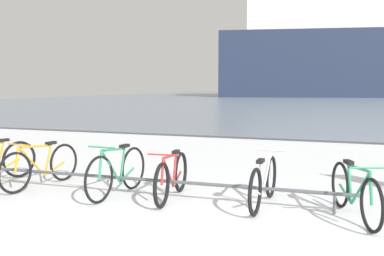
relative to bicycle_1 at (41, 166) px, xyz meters
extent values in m
cube|color=slate|center=(3.38, 62.93, -0.40)|extent=(80.00, 110.00, 0.08)
cube|color=#47474C|center=(3.38, 7.93, -0.38)|extent=(80.00, 0.50, 0.05)
cylinder|color=#4C5156|center=(1.98, -0.06, -0.08)|extent=(6.13, 0.20, 0.05)
cylinder|color=#4C5156|center=(4.73, 0.01, -0.22)|extent=(0.04, 0.04, 0.28)
torus|color=black|center=(-0.89, 0.49, -0.02)|extent=(0.25, 0.67, 0.68)
cylinder|color=gold|center=(-1.00, 0.13, 0.08)|extent=(0.09, 0.20, 0.51)
cylinder|color=gold|center=(-0.96, 0.27, -0.09)|extent=(0.17, 0.46, 0.19)
cube|color=black|center=(-0.98, 0.21, 0.37)|extent=(0.14, 0.21, 0.05)
torus|color=black|center=(-0.07, -0.53, -0.02)|extent=(0.13, 0.67, 0.67)
torus|color=black|center=(0.07, 0.54, -0.02)|extent=(0.13, 0.67, 0.67)
cylinder|color=gold|center=(-0.02, -0.18, 0.10)|extent=(0.11, 0.56, 0.57)
cylinder|color=gold|center=(0.02, 0.16, 0.07)|extent=(0.06, 0.20, 0.51)
cylinder|color=gold|center=(-0.01, -0.10, 0.34)|extent=(0.12, 0.70, 0.08)
cylinder|color=gold|center=(0.04, 0.31, -0.10)|extent=(0.09, 0.47, 0.18)
cylinder|color=gold|center=(-0.06, -0.49, 0.17)|extent=(0.05, 0.12, 0.40)
cube|color=black|center=(0.03, 0.24, 0.36)|extent=(0.10, 0.21, 0.05)
cylinder|color=gold|center=(-0.06, -0.45, 0.42)|extent=(0.46, 0.08, 0.02)
torus|color=black|center=(1.49, -0.57, -0.01)|extent=(0.08, 0.70, 0.70)
torus|color=black|center=(1.55, 0.39, -0.01)|extent=(0.08, 0.70, 0.70)
cylinder|color=#2D8C60|center=(1.51, -0.26, 0.12)|extent=(0.07, 0.51, 0.59)
cylinder|color=#2D8C60|center=(1.53, 0.05, 0.10)|extent=(0.05, 0.18, 0.53)
cylinder|color=#2D8C60|center=(1.51, -0.19, 0.38)|extent=(0.07, 0.62, 0.09)
cylinder|color=#2D8C60|center=(1.54, 0.18, -0.09)|extent=(0.06, 0.42, 0.19)
cylinder|color=#2D8C60|center=(1.49, -0.53, 0.20)|extent=(0.04, 0.11, 0.42)
cube|color=black|center=(1.53, 0.12, 0.40)|extent=(0.09, 0.20, 0.05)
cylinder|color=#2D8C60|center=(1.50, -0.50, 0.46)|extent=(0.46, 0.05, 0.02)
torus|color=black|center=(2.45, -0.49, -0.03)|extent=(0.12, 0.65, 0.65)
torus|color=black|center=(2.35, 0.48, -0.03)|extent=(0.12, 0.65, 0.65)
cylinder|color=#B22D2D|center=(2.42, -0.17, 0.08)|extent=(0.09, 0.52, 0.54)
cylinder|color=#B22D2D|center=(2.38, 0.14, 0.06)|extent=(0.05, 0.18, 0.48)
cylinder|color=#B22D2D|center=(2.41, -0.10, 0.31)|extent=(0.10, 0.64, 0.08)
cylinder|color=#B22D2D|center=(2.37, 0.28, -0.11)|extent=(0.08, 0.43, 0.18)
cylinder|color=#B22D2D|center=(2.44, -0.45, 0.15)|extent=(0.05, 0.11, 0.38)
cube|color=black|center=(2.38, 0.22, 0.33)|extent=(0.10, 0.21, 0.05)
cylinder|color=#B22D2D|center=(2.44, -0.42, 0.38)|extent=(0.46, 0.07, 0.02)
torus|color=black|center=(3.78, 0.62, -0.04)|extent=(0.07, 0.64, 0.64)
torus|color=black|center=(3.75, -0.42, -0.04)|extent=(0.07, 0.64, 0.64)
cylinder|color=silver|center=(3.77, 0.28, 0.08)|extent=(0.05, 0.54, 0.54)
cylinder|color=silver|center=(3.76, -0.06, 0.05)|extent=(0.04, 0.19, 0.48)
cylinder|color=silver|center=(3.77, 0.20, 0.31)|extent=(0.06, 0.68, 0.08)
cylinder|color=silver|center=(3.76, -0.20, -0.11)|extent=(0.05, 0.45, 0.18)
cylinder|color=silver|center=(3.78, 0.58, 0.15)|extent=(0.04, 0.11, 0.38)
cube|color=black|center=(3.76, -0.13, 0.33)|extent=(0.09, 0.20, 0.05)
cylinder|color=silver|center=(3.78, 0.54, 0.38)|extent=(0.46, 0.04, 0.02)
torus|color=black|center=(5.16, -0.60, -0.04)|extent=(0.26, 0.62, 0.64)
torus|color=black|center=(4.79, 0.40, -0.04)|extent=(0.26, 0.62, 0.64)
cylinder|color=#2D8C60|center=(5.04, -0.27, 0.08)|extent=(0.23, 0.54, 0.55)
cylinder|color=#2D8C60|center=(4.92, 0.05, 0.06)|extent=(0.10, 0.19, 0.49)
cylinder|color=#2D8C60|center=(5.01, -0.20, 0.32)|extent=(0.27, 0.66, 0.08)
cylinder|color=#2D8C60|center=(4.87, 0.19, -0.11)|extent=(0.19, 0.45, 0.18)
cylinder|color=#2D8C60|center=(5.14, -0.56, 0.15)|extent=(0.07, 0.12, 0.38)
cube|color=black|center=(4.89, 0.13, 0.34)|extent=(0.14, 0.22, 0.05)
cylinder|color=#2D8C60|center=(5.13, -0.52, 0.39)|extent=(0.44, 0.18, 0.02)
cube|color=#232D47|center=(5.42, 65.82, 4.54)|extent=(42.30, 19.17, 9.79)
cube|color=white|center=(4.42, 65.62, 12.13)|extent=(31.95, 15.51, 5.39)
camera|label=1|loc=(4.88, -5.96, 1.35)|focal=40.82mm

